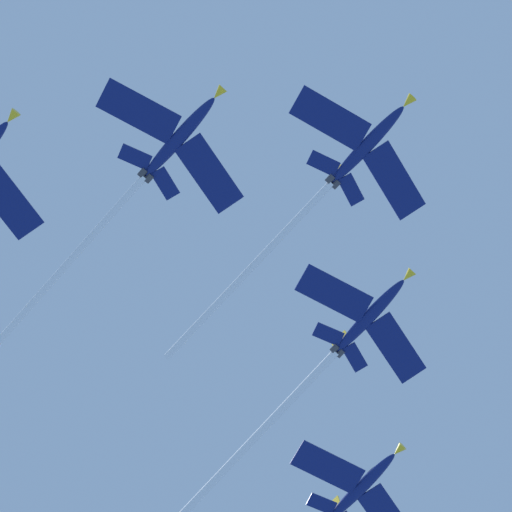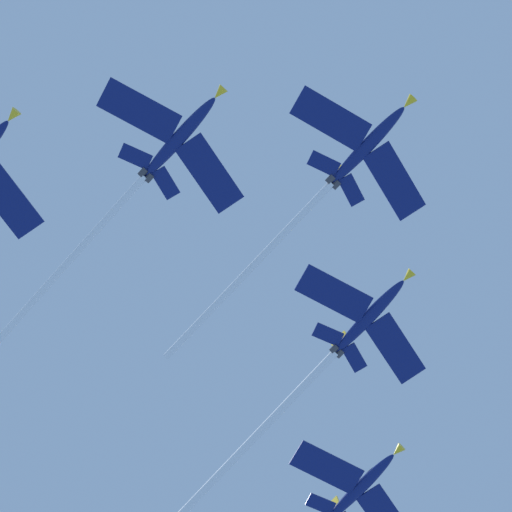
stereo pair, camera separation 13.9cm
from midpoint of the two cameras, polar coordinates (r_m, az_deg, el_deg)
jet_lead at (r=101.19m, az=4.81°, el=4.64°), size 41.08×19.78×7.59m
jet_left_wing at (r=106.77m, az=4.52°, el=-7.08°), size 41.72×19.84×7.71m
jet_right_wing at (r=100.31m, az=-7.95°, el=4.59°), size 44.79×19.84×7.74m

